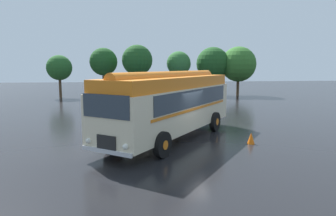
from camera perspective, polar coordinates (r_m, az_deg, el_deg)
name	(u,v)px	position (r m, az deg, el deg)	size (l,w,h in m)	color
ground_plane	(182,141)	(15.21, 2.66, -6.27)	(120.00, 120.00, 0.00)	black
vintage_bus	(171,102)	(15.34, 0.63, 1.06)	(7.93, 9.58, 3.49)	beige
car_near_left	(111,96)	(30.34, -10.82, 2.31)	(2.34, 4.38, 1.66)	navy
car_mid_left	(139,96)	(30.01, -5.53, 2.35)	(2.15, 4.29, 1.66)	#144C28
car_mid_right	(170,96)	(29.77, 0.34, 2.34)	(2.35, 4.38, 1.66)	navy
box_van	(194,90)	(31.12, 5.05, 3.51)	(2.55, 5.86, 2.50)	navy
tree_far_left	(59,67)	(38.17, -20.12, 7.26)	(2.99, 2.99, 5.10)	#4C3823
tree_left_of_centre	(104,62)	(38.55, -12.13, 8.57)	(3.44, 3.44, 6.06)	#4C3823
tree_centre	(136,60)	(36.79, -6.07, 9.13)	(3.70, 3.70, 6.36)	#4C3823
tree_right_of_centre	(180,64)	(37.60, 2.22, 8.42)	(3.00, 3.00, 5.62)	#4C3823
tree_far_right	(213,63)	(39.48, 8.50, 8.42)	(4.24, 4.24, 6.24)	#4C3823
tree_extra_right	(239,63)	(40.09, 13.34, 8.29)	(4.52, 4.52, 6.30)	#4C3823
traffic_cone	(251,138)	(15.11, 15.53, -5.58)	(0.36, 0.36, 0.55)	orange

